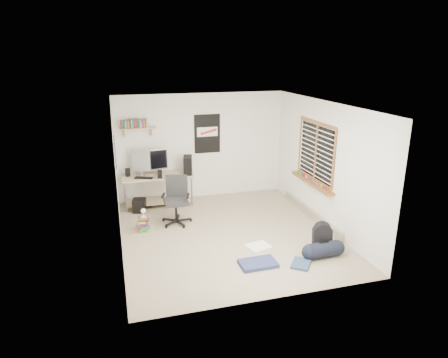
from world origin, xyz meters
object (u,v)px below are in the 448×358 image
object	(u,v)px
duffel_bag	(323,250)
desk	(158,190)
backpack	(322,241)
office_chair	(176,201)
book_stack	(143,224)

from	to	relation	value
duffel_bag	desk	bearing A→B (deg)	124.36
backpack	duffel_bag	distance (m)	0.22
office_chair	backpack	xyz separation A→B (m)	(2.28, -1.93, -0.29)
duffel_bag	book_stack	distance (m)	3.49
desk	book_stack	size ratio (longest dim) A/B	3.66
office_chair	book_stack	size ratio (longest dim) A/B	2.28
backpack	duffel_bag	world-z (taller)	backpack
desk	office_chair	xyz separation A→B (m)	(0.23, -1.18, 0.12)
office_chair	duffel_bag	xyz separation A→B (m)	(2.20, -2.12, -0.35)
office_chair	duffel_bag	world-z (taller)	office_chair
duffel_bag	book_stack	bearing A→B (deg)	144.25
office_chair	book_stack	bearing A→B (deg)	-148.89
desk	backpack	size ratio (longest dim) A/B	3.61
desk	book_stack	world-z (taller)	desk
duffel_bag	backpack	bearing A→B (deg)	66.64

